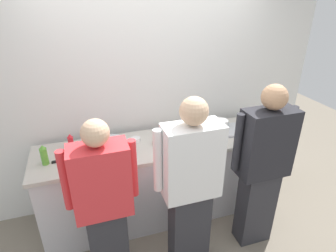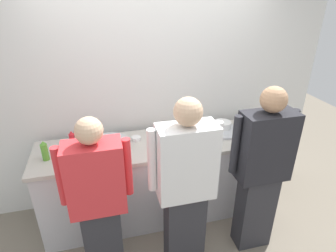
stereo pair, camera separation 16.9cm
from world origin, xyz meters
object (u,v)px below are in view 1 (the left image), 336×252
object	(u,v)px
chef_center	(191,186)
mixing_bowl_steel	(110,148)
plate_stack_front	(220,124)
squeeze_bottle_secondary	(191,126)
squeeze_bottle_spare	(44,155)
plate_stack_rear	(163,142)
chef_near_left	(104,204)
ramekin_red_sauce	(181,136)
ramekin_yellow_sauce	(136,139)
deli_cup	(187,144)
chef_far_right	(262,166)
squeeze_bottle_primary	(71,142)
chefs_knife	(65,160)
ramekin_green_sauce	(196,127)
sheet_tray	(236,130)

from	to	relation	value
chef_center	mixing_bowl_steel	size ratio (longest dim) A/B	4.39
chef_center	plate_stack_front	distance (m)	1.09
squeeze_bottle_secondary	squeeze_bottle_spare	xyz separation A→B (m)	(-1.49, -0.13, -0.01)
plate_stack_front	mixing_bowl_steel	bearing A→B (deg)	-173.20
plate_stack_rear	mixing_bowl_steel	world-z (taller)	mixing_bowl_steel
chef_near_left	mixing_bowl_steel	bearing A→B (deg)	77.19
ramekin_red_sauce	ramekin_yellow_sauce	world-z (taller)	ramekin_red_sauce
squeeze_bottle_secondary	deli_cup	xyz separation A→B (m)	(-0.15, -0.27, -0.05)
chef_far_right	deli_cup	bearing A→B (deg)	141.64
plate_stack_rear	chef_far_right	bearing A→B (deg)	-38.32
chef_center	deli_cup	distance (m)	0.55
chef_far_right	plate_stack_front	size ratio (longest dim) A/B	8.68
chef_far_right	plate_stack_front	distance (m)	0.78
chef_far_right	squeeze_bottle_primary	distance (m)	1.86
deli_cup	mixing_bowl_steel	bearing A→B (deg)	167.38
chef_far_right	plate_stack_front	xyz separation A→B (m)	(-0.05, 0.77, 0.09)
squeeze_bottle_secondary	chefs_knife	bearing A→B (deg)	-174.04
squeeze_bottle_spare	ramekin_green_sauce	distance (m)	1.60
sheet_tray	chefs_knife	distance (m)	1.84
ramekin_green_sauce	deli_cup	world-z (taller)	deli_cup
ramekin_red_sauce	chef_near_left	bearing A→B (deg)	-143.23
mixing_bowl_steel	ramekin_red_sauce	size ratio (longest dim) A/B	3.69
mixing_bowl_steel	squeeze_bottle_primary	bearing A→B (deg)	155.35
sheet_tray	squeeze_bottle_secondary	world-z (taller)	squeeze_bottle_secondary
chef_far_right	plate_stack_front	bearing A→B (deg)	93.73
chef_center	ramekin_red_sauce	size ratio (longest dim) A/B	16.19
mixing_bowl_steel	deli_cup	bearing A→B (deg)	-12.62
squeeze_bottle_secondary	squeeze_bottle_spare	world-z (taller)	squeeze_bottle_secondary
chefs_knife	squeeze_bottle_secondary	bearing A→B (deg)	5.96
ramekin_red_sauce	squeeze_bottle_primary	bearing A→B (deg)	174.45
sheet_tray	ramekin_green_sauce	world-z (taller)	ramekin_green_sauce
plate_stack_rear	squeeze_bottle_spare	distance (m)	1.14
ramekin_yellow_sauce	chefs_knife	bearing A→B (deg)	-166.25
squeeze_bottle_secondary	chefs_knife	world-z (taller)	squeeze_bottle_secondary
chef_center	ramekin_red_sauce	distance (m)	0.77
deli_cup	chef_center	bearing A→B (deg)	-108.42
chefs_knife	chef_near_left	bearing A→B (deg)	-63.94
squeeze_bottle_primary	ramekin_red_sauce	xyz separation A→B (m)	(1.12, -0.11, -0.06)
ramekin_red_sauce	ramekin_green_sauce	bearing A→B (deg)	31.36
plate_stack_front	squeeze_bottle_secondary	bearing A→B (deg)	-173.21
mixing_bowl_steel	ramekin_yellow_sauce	xyz separation A→B (m)	(0.29, 0.14, -0.03)
squeeze_bottle_primary	chef_far_right	bearing A→B (deg)	-25.07
chef_near_left	squeeze_bottle_secondary	world-z (taller)	chef_near_left
chef_near_left	chefs_knife	world-z (taller)	chef_near_left
mixing_bowl_steel	ramekin_red_sauce	xyz separation A→B (m)	(0.76, 0.06, -0.03)
chef_near_left	deli_cup	bearing A→B (deg)	26.81
sheet_tray	ramekin_yellow_sauce	xyz separation A→B (m)	(-1.13, 0.11, 0.01)
chefs_knife	squeeze_bottle_spare	bearing A→B (deg)	178.93
deli_cup	plate_stack_front	bearing A→B (deg)	31.38
mixing_bowl_steel	squeeze_bottle_spare	xyz separation A→B (m)	(-0.59, -0.03, 0.04)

